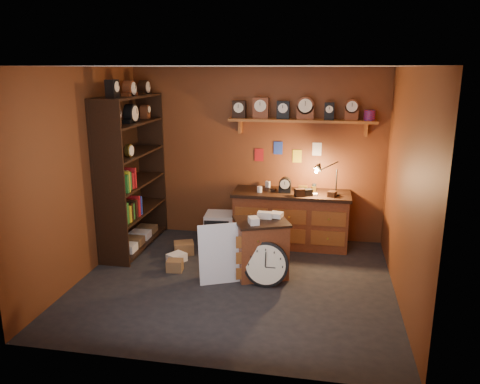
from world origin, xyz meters
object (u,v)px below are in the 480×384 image
workbench (291,216)px  low_cabinet (261,246)px  shelving_unit (130,167)px  big_round_clock (266,264)px

workbench → low_cabinet: bearing=-104.1°
low_cabinet → workbench: bearing=54.1°
shelving_unit → low_cabinet: 2.35m
shelving_unit → low_cabinet: shelving_unit is taller
low_cabinet → big_round_clock: bearing=-92.0°
low_cabinet → big_round_clock: low_cabinet is taller
shelving_unit → workbench: (2.38, 0.49, -0.78)m
big_round_clock → shelving_unit: bearing=155.7°
workbench → shelving_unit: bearing=-168.3°
shelving_unit → workbench: shelving_unit is taller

